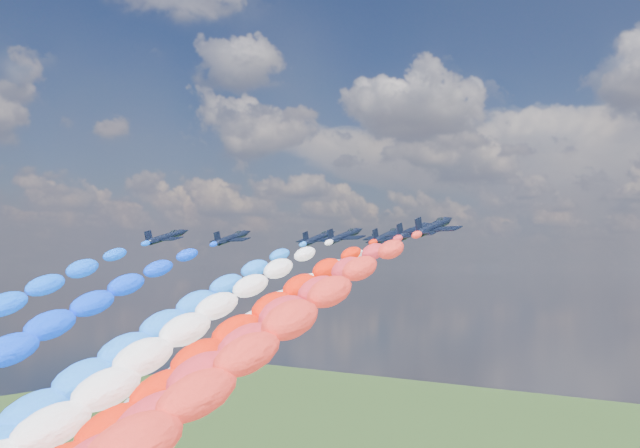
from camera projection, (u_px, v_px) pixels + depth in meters
The scene contains 13 objects.
jet_0 at pixel (166, 237), 141.13m from camera, with size 8.60×11.53×2.54m, color black, non-canonical shape.
jet_1 at pixel (232, 238), 144.80m from camera, with size 8.60×11.53×2.54m, color black, non-canonical shape.
jet_2 at pixel (318, 238), 145.19m from camera, with size 8.60×11.53×2.54m, color black, non-canonical shape.
trail_2 at pixel (107, 385), 105.10m from camera, with size 7.19×95.98×49.78m, color #1D70F4, non-canonical shape.
jet_3 at pixel (344, 236), 136.14m from camera, with size 8.60×11.53×2.54m, color black, non-canonical shape.
trail_3 at pixel (123, 396), 96.05m from camera, with size 7.19×95.98×49.78m, color white, non-canonical shape.
jet_4 at pixel (388, 239), 148.16m from camera, with size 8.60×11.53×2.54m, color black, non-canonical shape.
trail_4 at pixel (207, 382), 108.06m from camera, with size 7.19×95.98×49.78m, color white, non-canonical shape.
jet_5 at pixel (387, 236), 134.98m from camera, with size 8.60×11.53×2.54m, color black, non-canonical shape.
trail_5 at pixel (182, 397), 94.89m from camera, with size 7.19×95.98×49.78m, color #F91D08, non-canonical shape.
jet_6 at pixel (413, 231), 119.30m from camera, with size 8.60×11.53×2.54m, color black, non-canonical shape.
trail_6 at pixel (180, 423), 79.21m from camera, with size 7.19×95.98×49.78m, color red, non-canonical shape.
jet_7 at pixel (433, 227), 106.44m from camera, with size 8.60×11.53×2.54m, color black, non-canonical shape.
Camera 1 is at (81.23, -100.67, 85.95)m, focal length 41.45 mm.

